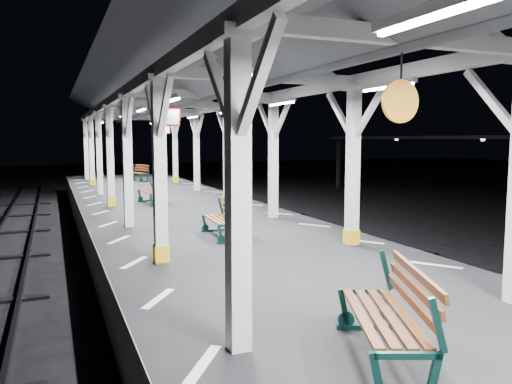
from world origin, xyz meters
TOP-DOWN VIEW (x-y plane):
  - ground at (0.00, 0.00)m, footprint 120.00×120.00m
  - platform at (0.00, 0.00)m, footprint 6.00×50.00m
  - hazard_stripes_left at (-2.45, 0.00)m, footprint 1.00×48.00m
  - hazard_stripes_right at (2.45, 0.00)m, footprint 1.00×48.00m
  - canopy at (0.00, -0.01)m, footprint 5.40×49.00m
  - bench_near at (-0.70, -2.87)m, footprint 1.29×1.89m
  - bench_mid at (-0.19, 3.84)m, footprint 0.65×1.54m
  - bench_far at (-0.55, 10.24)m, footprint 0.74×1.63m
  - bench_extra at (0.52, 20.08)m, footprint 1.04×1.68m

SIDE VIEW (x-z plane):
  - ground at x=0.00m, z-range 0.00..0.00m
  - platform at x=0.00m, z-range 0.00..1.00m
  - hazard_stripes_left at x=-2.45m, z-range 1.00..1.01m
  - hazard_stripes_right at x=2.45m, z-range 1.00..1.01m
  - bench_mid at x=-0.19m, z-range 1.03..1.85m
  - bench_extra at x=0.52m, z-range 1.03..1.89m
  - bench_far at x=-0.55m, z-range 1.03..1.89m
  - bench_near at x=-0.70m, z-range 1.03..1.99m
  - canopy at x=0.00m, z-range 2.23..6.88m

